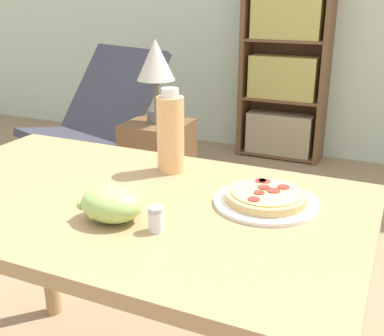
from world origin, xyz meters
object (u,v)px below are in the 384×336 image
at_px(bookshelf, 284,75).
at_px(side_table, 158,166).
at_px(grape_bunch, 111,204).
at_px(lounge_chair_near, 95,147).
at_px(table_lamp, 156,64).
at_px(salt_shaker, 156,219).
at_px(drink_bottle, 171,133).
at_px(pizza_on_plate, 266,199).

relative_size(bookshelf, side_table, 2.55).
height_order(grape_bunch, lounge_chair_near, lounge_chair_near).
bearing_deg(lounge_chair_near, bookshelf, 69.64).
xyz_separation_m(grape_bunch, table_lamp, (-0.68, 1.48, 0.09)).
bearing_deg(salt_shaker, bookshelf, 98.23).
bearing_deg(drink_bottle, table_lamp, 120.17).
distance_m(pizza_on_plate, side_table, 1.66).
relative_size(grape_bunch, lounge_chair_near, 0.16).
bearing_deg(lounge_chair_near, pizza_on_plate, -24.15).
relative_size(grape_bunch, side_table, 0.28).
bearing_deg(pizza_on_plate, side_table, 128.04).
height_order(pizza_on_plate, lounge_chair_near, lounge_chair_near).
bearing_deg(drink_bottle, grape_bunch, -86.52).
bearing_deg(side_table, lounge_chair_near, 170.14).
bearing_deg(bookshelf, table_lamp, -108.19).
bearing_deg(lounge_chair_near, salt_shaker, -32.44).
xyz_separation_m(grape_bunch, lounge_chair_near, (-1.18, 1.57, -0.48)).
relative_size(lounge_chair_near, table_lamp, 2.03).
bearing_deg(side_table, salt_shaker, -61.71).
bearing_deg(lounge_chair_near, side_table, 8.10).
bearing_deg(grape_bunch, drink_bottle, 93.48).
height_order(pizza_on_plate, table_lamp, table_lamp).
relative_size(grape_bunch, table_lamp, 0.32).
height_order(salt_shaker, side_table, salt_shaker).
height_order(grape_bunch, bookshelf, bookshelf).
xyz_separation_m(grape_bunch, salt_shaker, (0.12, -0.01, -0.01)).
xyz_separation_m(drink_bottle, bookshelf, (-0.25, 2.38, -0.20)).
relative_size(grape_bunch, bookshelf, 0.11).
relative_size(salt_shaker, bookshelf, 0.04).
height_order(grape_bunch, side_table, grape_bunch).
bearing_deg(drink_bottle, salt_shaker, -68.25).
distance_m(pizza_on_plate, bookshelf, 2.56).
distance_m(pizza_on_plate, salt_shaker, 0.30).
height_order(pizza_on_plate, grape_bunch, grape_bunch).
xyz_separation_m(pizza_on_plate, lounge_chair_near, (-1.48, 1.34, -0.45)).
bearing_deg(side_table, drink_bottle, -59.83).
height_order(drink_bottle, side_table, drink_bottle).
xyz_separation_m(pizza_on_plate, side_table, (-0.98, 1.25, -0.48)).
xyz_separation_m(drink_bottle, lounge_chair_near, (-1.16, 1.23, -0.55)).
relative_size(bookshelf, table_lamp, 2.91).
bearing_deg(side_table, bookshelf, 71.81).
bearing_deg(salt_shaker, side_table, 118.29).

